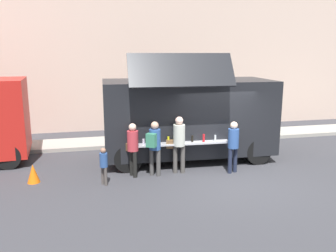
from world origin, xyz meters
TOP-DOWN VIEW (x-y plane):
  - ground_plane at (0.00, 0.00)m, footprint 60.00×60.00m
  - curb_strip at (-4.64, 5.12)m, footprint 28.00×1.60m
  - building_behind at (-3.64, 9.02)m, footprint 32.00×2.40m
  - food_truck_main at (-0.64, 2.50)m, footprint 5.89×3.30m
  - traffic_cone_orange at (-5.68, 1.23)m, footprint 0.36×0.36m
  - trash_bin at (3.55, 4.82)m, footprint 0.60×0.60m
  - customer_front_ordering at (-1.35, 1.08)m, footprint 0.59×0.37m
  - customer_mid_with_backpack at (-2.13, 0.97)m, footprint 0.49×0.55m
  - customer_rear_waiting at (-2.77, 1.11)m, footprint 0.36×0.54m
  - customer_extra_browsing at (0.32, 0.72)m, footprint 0.33×0.33m
  - child_near_queue at (-3.67, 0.57)m, footprint 0.22×0.22m

SIDE VIEW (x-z plane):
  - ground_plane at x=0.00m, z-range 0.00..0.00m
  - curb_strip at x=-4.64m, z-range 0.00..0.15m
  - traffic_cone_orange at x=-5.68m, z-range 0.00..0.55m
  - trash_bin at x=3.55m, z-range 0.00..0.87m
  - child_near_queue at x=-3.67m, z-range 0.11..1.21m
  - customer_extra_browsing at x=0.32m, z-range 0.16..1.80m
  - customer_rear_waiting at x=-2.77m, z-range 0.15..1.81m
  - customer_mid_with_backpack at x=-2.13m, z-range 0.19..1.89m
  - customer_front_ordering at x=-1.35m, z-range 0.17..1.97m
  - food_truck_main at x=-0.64m, z-range -0.32..3.39m
  - building_behind at x=-3.64m, z-range 0.00..7.89m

